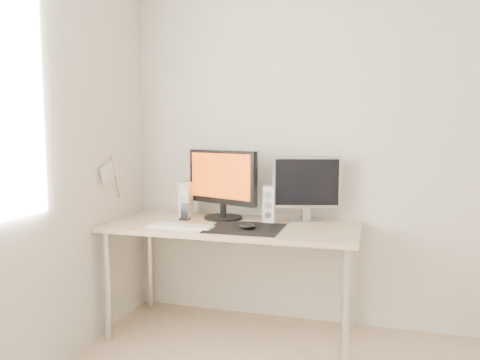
{
  "coord_description": "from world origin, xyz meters",
  "views": [
    {
      "loc": [
        -0.07,
        -1.44,
        1.33
      ],
      "look_at": [
        -0.9,
        1.44,
        1.01
      ],
      "focal_mm": 35.0,
      "sensor_mm": 36.0,
      "label": 1
    }
  ],
  "objects_px": {
    "speaker_left": "(186,199)",
    "speaker_right": "(270,204)",
    "main_monitor": "(222,182)",
    "phone_dock": "(185,215)",
    "second_monitor": "(307,186)",
    "keyboard": "(181,226)",
    "mouse": "(247,226)",
    "desk": "(232,236)"
  },
  "relations": [
    {
      "from": "mouse",
      "to": "desk",
      "type": "height_order",
      "value": "mouse"
    },
    {
      "from": "mouse",
      "to": "speaker_right",
      "type": "relative_size",
      "value": 0.41
    },
    {
      "from": "desk",
      "to": "main_monitor",
      "type": "height_order",
      "value": "main_monitor"
    },
    {
      "from": "desk",
      "to": "keyboard",
      "type": "relative_size",
      "value": 3.8
    },
    {
      "from": "phone_dock",
      "to": "speaker_left",
      "type": "bearing_deg",
      "value": 109.04
    },
    {
      "from": "mouse",
      "to": "desk",
      "type": "xyz_separation_m",
      "value": [
        -0.14,
        0.13,
        -0.1
      ]
    },
    {
      "from": "speaker_left",
      "to": "speaker_right",
      "type": "xyz_separation_m",
      "value": [
        0.61,
        -0.05,
        0.0
      ]
    },
    {
      "from": "speaker_left",
      "to": "keyboard",
      "type": "xyz_separation_m",
      "value": [
        0.12,
        -0.35,
        -0.11
      ]
    },
    {
      "from": "mouse",
      "to": "main_monitor",
      "type": "bearing_deg",
      "value": 131.37
    },
    {
      "from": "speaker_right",
      "to": "mouse",
      "type": "bearing_deg",
      "value": -107.23
    },
    {
      "from": "speaker_right",
      "to": "main_monitor",
      "type": "bearing_deg",
      "value": 176.27
    },
    {
      "from": "mouse",
      "to": "keyboard",
      "type": "bearing_deg",
      "value": -173.61
    },
    {
      "from": "main_monitor",
      "to": "second_monitor",
      "type": "xyz_separation_m",
      "value": [
        0.56,
        0.05,
        -0.01
      ]
    },
    {
      "from": "desk",
      "to": "second_monitor",
      "type": "height_order",
      "value": "second_monitor"
    },
    {
      "from": "speaker_left",
      "to": "speaker_right",
      "type": "distance_m",
      "value": 0.61
    },
    {
      "from": "main_monitor",
      "to": "speaker_left",
      "type": "height_order",
      "value": "main_monitor"
    },
    {
      "from": "main_monitor",
      "to": "phone_dock",
      "type": "distance_m",
      "value": 0.34
    },
    {
      "from": "mouse",
      "to": "second_monitor",
      "type": "height_order",
      "value": "second_monitor"
    },
    {
      "from": "desk",
      "to": "second_monitor",
      "type": "distance_m",
      "value": 0.58
    },
    {
      "from": "mouse",
      "to": "speaker_left",
      "type": "bearing_deg",
      "value": 149.66
    },
    {
      "from": "second_monitor",
      "to": "keyboard",
      "type": "xyz_separation_m",
      "value": [
        -0.72,
        -0.38,
        -0.23
      ]
    },
    {
      "from": "speaker_left",
      "to": "keyboard",
      "type": "bearing_deg",
      "value": -71.74
    },
    {
      "from": "desk",
      "to": "speaker_left",
      "type": "xyz_separation_m",
      "value": [
        -0.39,
        0.18,
        0.2
      ]
    },
    {
      "from": "speaker_left",
      "to": "mouse",
      "type": "bearing_deg",
      "value": -30.34
    },
    {
      "from": "main_monitor",
      "to": "speaker_right",
      "type": "relative_size",
      "value": 2.2
    },
    {
      "from": "desk",
      "to": "second_monitor",
      "type": "bearing_deg",
      "value": 24.14
    },
    {
      "from": "speaker_right",
      "to": "keyboard",
      "type": "xyz_separation_m",
      "value": [
        -0.49,
        -0.31,
        -0.11
      ]
    },
    {
      "from": "mouse",
      "to": "keyboard",
      "type": "height_order",
      "value": "mouse"
    },
    {
      "from": "main_monitor",
      "to": "phone_dock",
      "type": "relative_size",
      "value": 4.55
    },
    {
      "from": "desk",
      "to": "speaker_right",
      "type": "xyz_separation_m",
      "value": [
        0.22,
        0.13,
        0.2
      ]
    },
    {
      "from": "second_monitor",
      "to": "speaker_left",
      "type": "xyz_separation_m",
      "value": [
        -0.84,
        -0.02,
        -0.12
      ]
    },
    {
      "from": "mouse",
      "to": "phone_dock",
      "type": "height_order",
      "value": "phone_dock"
    },
    {
      "from": "keyboard",
      "to": "phone_dock",
      "type": "height_order",
      "value": "phone_dock"
    },
    {
      "from": "main_monitor",
      "to": "phone_dock",
      "type": "height_order",
      "value": "main_monitor"
    },
    {
      "from": "mouse",
      "to": "speaker_left",
      "type": "height_order",
      "value": "speaker_left"
    },
    {
      "from": "phone_dock",
      "to": "second_monitor",
      "type": "bearing_deg",
      "value": 10.94
    },
    {
      "from": "desk",
      "to": "phone_dock",
      "type": "height_order",
      "value": "phone_dock"
    },
    {
      "from": "speaker_right",
      "to": "phone_dock",
      "type": "height_order",
      "value": "speaker_right"
    },
    {
      "from": "speaker_left",
      "to": "second_monitor",
      "type": "bearing_deg",
      "value": 1.62
    },
    {
      "from": "mouse",
      "to": "speaker_left",
      "type": "xyz_separation_m",
      "value": [
        -0.53,
        0.31,
        0.1
      ]
    },
    {
      "from": "speaker_right",
      "to": "desk",
      "type": "bearing_deg",
      "value": -148.92
    },
    {
      "from": "phone_dock",
      "to": "main_monitor",
      "type": "bearing_deg",
      "value": 24.47
    }
  ]
}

